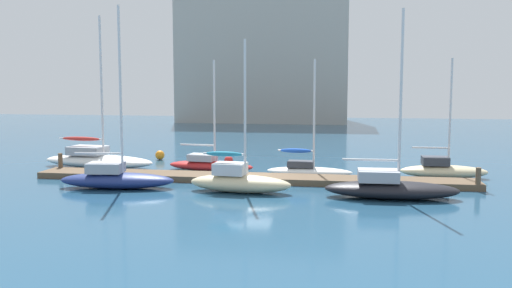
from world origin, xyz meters
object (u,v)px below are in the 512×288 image
object	(u,v)px
sailboat_6	(443,169)
sailboat_1	(116,178)
sailboat_3	(239,180)
sailboat_5	(390,187)
sailboat_4	(308,169)
mooring_buoy_red	(229,160)
sailboat_2	(210,164)
mooring_buoy_orange	(160,155)
harbor_building_distant	(264,57)
sailboat_0	(97,159)

from	to	relation	value
sailboat_6	sailboat_1	bearing A→B (deg)	-162.15
sailboat_3	sailboat_5	size ratio (longest dim) A/B	0.86
sailboat_1	sailboat_3	distance (m)	6.92
sailboat_4	mooring_buoy_red	distance (m)	7.08
sailboat_2	mooring_buoy_red	distance (m)	3.00
sailboat_5	sailboat_6	bearing A→B (deg)	60.25
mooring_buoy_orange	harbor_building_distant	world-z (taller)	harbor_building_distant
sailboat_0	sailboat_6	world-z (taller)	sailboat_0
harbor_building_distant	sailboat_2	bearing A→B (deg)	-86.00
sailboat_1	sailboat_6	world-z (taller)	sailboat_1
sailboat_0	mooring_buoy_red	xyz separation A→B (m)	(8.62, 2.79, -0.29)
sailboat_2	sailboat_3	world-z (taller)	sailboat_3
mooring_buoy_red	harbor_building_distant	distance (m)	44.13
sailboat_0	sailboat_2	size ratio (longest dim) A/B	1.41
sailboat_3	harbor_building_distant	world-z (taller)	harbor_building_distant
sailboat_0	sailboat_6	size ratio (longest dim) A/B	1.41
sailboat_2	harbor_building_distant	world-z (taller)	harbor_building_distant
sailboat_6	sailboat_2	bearing A→B (deg)	177.29
mooring_buoy_orange	mooring_buoy_red	world-z (taller)	mooring_buoy_orange
sailboat_6	harbor_building_distant	world-z (taller)	harbor_building_distant
sailboat_3	mooring_buoy_red	world-z (taller)	sailboat_3
mooring_buoy_red	sailboat_5	bearing A→B (deg)	-43.60
sailboat_2	sailboat_3	xyz separation A→B (m)	(3.27, -6.75, 0.19)
sailboat_1	sailboat_6	bearing A→B (deg)	13.03
sailboat_6	mooring_buoy_orange	distance (m)	20.36
mooring_buoy_red	sailboat_1	bearing A→B (deg)	-114.03
sailboat_1	mooring_buoy_orange	xyz separation A→B (m)	(-1.35, 11.33, -0.24)
sailboat_2	sailboat_3	bearing A→B (deg)	-57.55
sailboat_1	sailboat_5	distance (m)	14.77
sailboat_1	sailboat_5	bearing A→B (deg)	-7.21
mooring_buoy_orange	sailboat_0	bearing A→B (deg)	-123.55
sailboat_2	sailboat_4	size ratio (longest dim) A/B	1.00
sailboat_0	harbor_building_distant	bearing A→B (deg)	90.31
sailboat_0	sailboat_5	bearing A→B (deg)	-14.37
sailboat_4	sailboat_3	bearing A→B (deg)	-117.45
sailboat_5	mooring_buoy_orange	xyz separation A→B (m)	(-16.12, 11.63, -0.23)
sailboat_0	mooring_buoy_red	size ratio (longest dim) A/B	16.31
sailboat_5	mooring_buoy_orange	distance (m)	19.88
sailboat_1	sailboat_5	world-z (taller)	sailboat_1
sailboat_4	sailboat_6	size ratio (longest dim) A/B	1.00
sailboat_2	mooring_buoy_red	size ratio (longest dim) A/B	11.57
sailboat_0	sailboat_1	distance (m)	8.11
sailboat_3	sailboat_5	xyz separation A→B (m)	(7.84, -0.29, -0.07)
sailboat_0	sailboat_2	bearing A→B (deg)	5.29
sailboat_6	harbor_building_distant	bearing A→B (deg)	109.94
sailboat_5	sailboat_6	world-z (taller)	sailboat_5
sailboat_4	mooring_buoy_orange	distance (m)	12.84
sailboat_3	mooring_buoy_red	distance (m)	10.02
mooring_buoy_orange	harbor_building_distant	size ratio (longest dim) A/B	0.03
sailboat_2	sailboat_5	world-z (taller)	sailboat_5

